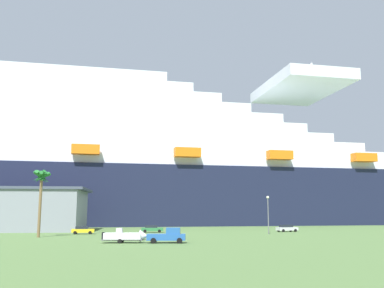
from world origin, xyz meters
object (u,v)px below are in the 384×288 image
small_boat_on_trailer (128,236)px  parked_car_yellow_taxi (83,230)px  parked_car_silver_sedan (287,228)px  cruise_ship (80,166)px  palm_tree (41,182)px  pickup_truck (168,236)px  parked_car_green_wagon (152,229)px  street_lamp (268,209)px

small_boat_on_trailer → parked_car_yellow_taxi: 27.79m
small_boat_on_trailer → parked_car_silver_sedan: small_boat_on_trailer is taller
cruise_ship → palm_tree: (-1.04, -64.20, -9.54)m
small_boat_on_trailer → palm_tree: palm_tree is taller
pickup_truck → parked_car_green_wagon: bearing=89.6°
cruise_ship → palm_tree: cruise_ship is taller
cruise_ship → street_lamp: size_ratio=39.87×
cruise_ship → parked_car_yellow_taxi: (5.89, -54.18, -18.58)m
street_lamp → parked_car_silver_sedan: 12.12m
parked_car_silver_sedan → pickup_truck: bearing=-135.6°
small_boat_on_trailer → palm_tree: (-15.29, 16.48, 8.90)m
pickup_truck → palm_tree: size_ratio=0.49×
street_lamp → pickup_truck: bearing=-137.5°
pickup_truck → palm_tree: palm_tree is taller
palm_tree → parked_car_silver_sedan: palm_tree is taller
street_lamp → parked_car_yellow_taxi: 38.00m
street_lamp → parked_car_silver_sedan: size_ratio=1.52×
cruise_ship → parked_car_green_wagon: size_ratio=62.60×
street_lamp → palm_tree: bearing=-175.3°
street_lamp → parked_car_yellow_taxi: size_ratio=1.70×
street_lamp → small_boat_on_trailer: bearing=-145.2°
small_boat_on_trailer → parked_car_yellow_taxi: small_boat_on_trailer is taller
small_boat_on_trailer → street_lamp: street_lamp is taller
parked_car_green_wagon → street_lamp: bearing=-25.5°
street_lamp → parked_car_green_wagon: street_lamp is taller
parked_car_yellow_taxi → street_lamp: bearing=-9.8°
palm_tree → parked_car_green_wagon: palm_tree is taller
small_boat_on_trailer → street_lamp: 35.39m
cruise_ship → small_boat_on_trailer: size_ratio=41.02×
street_lamp → parked_car_green_wagon: size_ratio=1.57×
small_boat_on_trailer → parked_car_silver_sedan: size_ratio=1.48×
street_lamp → parked_car_green_wagon: 25.64m
street_lamp → parked_car_silver_sedan: street_lamp is taller
parked_car_yellow_taxi → parked_car_silver_sedan: bearing=2.8°
parked_car_yellow_taxi → parked_car_green_wagon: same height
parked_car_silver_sedan → palm_tree: bearing=-166.6°
parked_car_silver_sedan → parked_car_green_wagon: (-30.21, 2.27, -0.00)m
parked_car_silver_sedan → parked_car_green_wagon: same height
parked_car_yellow_taxi → palm_tree: bearing=-124.6°
small_boat_on_trailer → palm_tree: size_ratio=0.62×
cruise_ship → parked_car_green_wagon: 56.80m
cruise_ship → parked_car_yellow_taxi: size_ratio=67.74×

